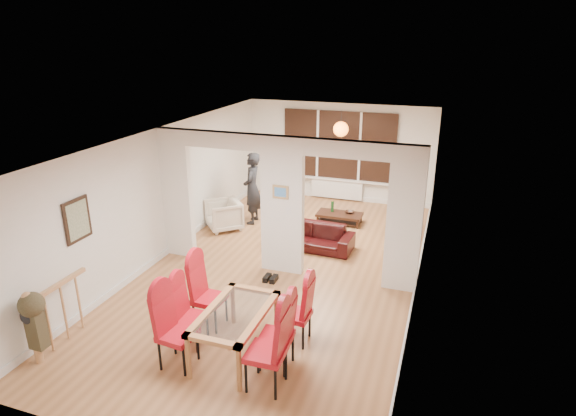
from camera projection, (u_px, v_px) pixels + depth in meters
The scene contains 24 objects.
floor at pixel (283, 269), 9.26m from camera, with size 5.00×9.00×0.01m, color #A46D42.
room_walls at pixel (282, 206), 8.81m from camera, with size 5.00×9.00×2.60m, color silver, non-canonical shape.
divider_wall at pixel (282, 206), 8.81m from camera, with size 5.00×0.18×2.60m, color white.
bay_window_blinds at pixel (339, 145), 12.69m from camera, with size 3.00×0.08×1.80m, color black.
radiator at pixel (337, 189), 13.07m from camera, with size 1.40×0.08×0.50m, color white.
pendant_light at pixel (341, 129), 11.37m from camera, with size 0.36×0.36×0.36m, color orange.
stair_newel at pixel (61, 309), 6.91m from camera, with size 0.40×1.20×1.10m, color tan, non-canonical shape.
wall_poster at pixel (77, 220), 7.33m from camera, with size 0.04×0.52×0.67m, color gray.
pillar_photo at pixel (280, 192), 8.62m from camera, with size 0.30×0.03×0.25m, color #4C8CD8.
dining_table at pixel (236, 333), 6.72m from camera, with size 0.82×1.46×0.68m, color #9F673A, non-canonical shape.
dining_chair_la at pixel (177, 329), 6.41m from camera, with size 0.45×0.45×1.12m, color #A7111C, non-canonical shape.
dining_chair_lb at pixel (191, 314), 6.87m from camera, with size 0.41×0.41×1.01m, color #A7111C, non-canonical shape.
dining_chair_lc at pixel (209, 294), 7.29m from camera, with size 0.45×0.45×1.12m, color #A7111C, non-canonical shape.
dining_chair_ra at pixel (266, 347), 6.00m from camera, with size 0.47×0.47×1.18m, color #A7111C, non-canonical shape.
dining_chair_rb at pixel (276, 332), 6.39m from camera, with size 0.43×0.43×1.08m, color #A7111C, non-canonical shape.
dining_chair_rc at pixel (296, 310), 6.94m from camera, with size 0.41×0.41×1.04m, color #A7111C, non-canonical shape.
sofa at pixel (311, 236), 10.14m from camera, with size 1.77×0.69×0.52m, color black.
armchair at pixel (224, 215), 11.07m from camera, with size 0.75×0.73×0.68m, color beige.
person at pixel (252, 188), 11.29m from camera, with size 0.41×0.62×1.71m, color black.
television at pixel (399, 222), 10.91m from camera, with size 0.11×0.87×0.50m, color black.
coffee_table at pixel (339, 218), 11.50m from camera, with size 1.06×0.53×0.24m, color black, non-canonical shape.
bottle at pixel (332, 206), 11.53m from camera, with size 0.07×0.07×0.27m, color #143F19.
bowl at pixel (349, 212), 11.47m from camera, with size 0.21×0.21×0.05m, color black.
shoes at pixel (270, 278), 8.82m from camera, with size 0.23×0.25×0.10m, color black, non-canonical shape.
Camera 1 is at (2.79, -7.81, 4.27)m, focal length 30.00 mm.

